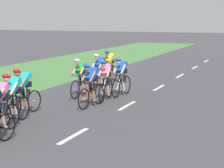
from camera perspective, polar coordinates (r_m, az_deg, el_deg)
grass_verge at (r=22.27m, az=-12.60°, el=1.23°), size 7.00×60.00×0.01m
lane_markings_centre at (r=16.10m, az=4.66°, el=-1.65°), size 0.14×29.60×0.01m
cyclist_third at (r=11.99m, az=-13.88°, el=-1.89°), size 0.43×1.72×1.56m
cyclist_fourth at (r=13.03m, az=-12.45°, el=-0.95°), size 0.44×1.72×1.56m
cyclist_fifth at (r=13.93m, az=-2.98°, el=-0.08°), size 0.45×1.72×1.56m
cyclist_sixth at (r=15.73m, az=-4.44°, el=0.99°), size 0.42×1.72×1.56m
cyclist_seventh at (r=15.01m, az=-0.91°, el=0.61°), size 0.46×1.72×1.56m
cyclist_eighth at (r=15.89m, az=1.31°, el=1.11°), size 0.44×1.72×1.56m
cyclist_ninth at (r=17.66m, az=-1.80°, el=1.93°), size 0.43×1.72×1.56m
cyclist_tenth at (r=19.40m, az=-0.35°, el=2.61°), size 0.42×1.72×1.56m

